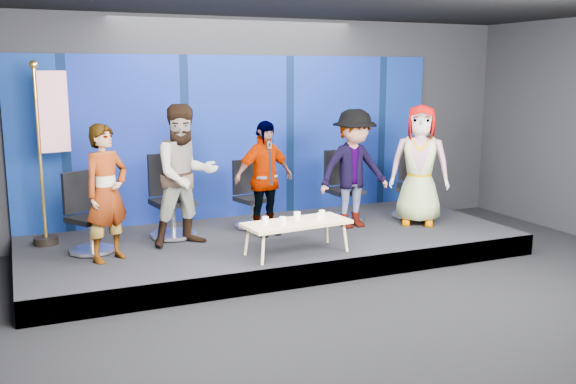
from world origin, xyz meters
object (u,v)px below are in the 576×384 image
at_px(chair_d, 342,197).
at_px(panelist_d, 354,169).
at_px(coffee_table, 297,224).
at_px(flag_stand, 49,149).
at_px(panelist_b, 185,175).
at_px(panelist_c, 264,178).
at_px(mug_a, 265,220).
at_px(mug_d, 319,216).
at_px(panelist_e, 420,165).
at_px(chair_e, 412,194).
at_px(mug_c, 297,216).
at_px(chair_a, 88,226).
at_px(chair_b, 171,210).
at_px(mug_b, 283,221).
at_px(mug_e, 322,214).
at_px(chair_c, 252,205).
at_px(panelist_a, 107,193).

relative_size(chair_d, panelist_d, 0.62).
xyz_separation_m(coffee_table, flag_stand, (-2.87, 1.79, 0.93)).
bearing_deg(panelist_b, panelist_c, -4.50).
bearing_deg(mug_a, mug_d, -3.12).
height_order(chair_d, panelist_e, panelist_e).
bearing_deg(chair_e, panelist_e, -78.73).
xyz_separation_m(mug_a, mug_c, (0.47, 0.06, 0.00)).
bearing_deg(panelist_e, chair_d, 177.49).
height_order(chair_a, chair_b, chair_b).
bearing_deg(mug_b, mug_e, 16.11).
bearing_deg(chair_a, chair_c, -20.38).
distance_m(chair_e, mug_e, 2.49).
bearing_deg(chair_b, mug_a, -68.07).
bearing_deg(mug_c, mug_b, -146.98).
bearing_deg(chair_b, panelist_e, -19.87).
bearing_deg(chair_a, mug_d, -53.17).
distance_m(panelist_b, mug_c, 1.62).
bearing_deg(mug_d, chair_d, 52.31).
relative_size(panelist_d, coffee_table, 1.25).
bearing_deg(panelist_a, mug_a, -49.90).
bearing_deg(mug_b, chair_a, 151.30).
xyz_separation_m(chair_b, panelist_e, (3.72, -0.75, 0.54)).
bearing_deg(panelist_a, mug_e, -42.99).
bearing_deg(chair_a, flag_stand, 89.14).
xyz_separation_m(chair_c, chair_e, (2.66, -0.36, 0.04)).
xyz_separation_m(panelist_a, chair_e, (4.92, 0.56, -0.48)).
bearing_deg(panelist_c, chair_e, -10.69).
height_order(chair_a, chair_c, chair_a).
xyz_separation_m(panelist_d, chair_e, (1.24, 0.24, -0.52)).
relative_size(panelist_c, mug_c, 15.69).
xyz_separation_m(panelist_b, chair_d, (2.68, 0.48, -0.60)).
bearing_deg(mug_d, panelist_d, 42.91).
height_order(panelist_e, mug_c, panelist_e).
bearing_deg(mug_a, panelist_c, 69.31).
bearing_deg(flag_stand, chair_b, -23.39).
bearing_deg(coffee_table, mug_b, -158.35).
relative_size(chair_d, flag_stand, 0.45).
relative_size(panelist_e, mug_a, 19.19).
height_order(panelist_d, coffee_table, panelist_d).
relative_size(chair_a, panelist_d, 0.59).
relative_size(panelist_d, mug_a, 18.59).
height_order(panelist_b, flag_stand, flag_stand).
bearing_deg(chair_d, chair_c, 173.49).
bearing_deg(mug_c, panelist_b, 143.72).
bearing_deg(mug_b, panelist_a, 159.53).
bearing_deg(chair_c, chair_d, -17.69).
xyz_separation_m(chair_c, mug_c, (0.09, -1.50, 0.14)).
distance_m(panelist_a, panelist_c, 2.30).
relative_size(chair_c, panelist_d, 0.57).
height_order(panelist_b, mug_b, panelist_b).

